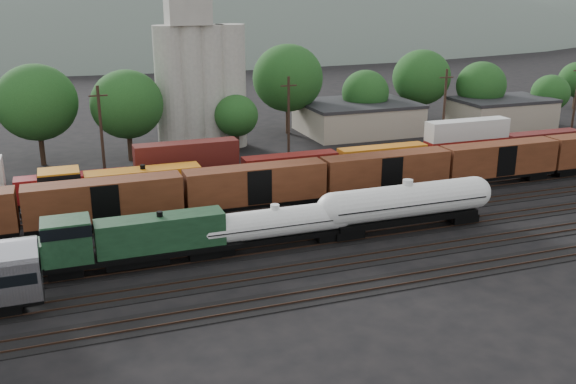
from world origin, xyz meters
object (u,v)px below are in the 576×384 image
object	(u,v)px
green_locomotive	(123,240)
orange_locomotive	(111,189)
tank_car_a	(275,224)
grain_silo	(199,72)

from	to	relation	value
green_locomotive	orange_locomotive	bearing A→B (deg)	88.45
green_locomotive	tank_car_a	xyz separation A→B (m)	(13.47, 0.00, -0.30)
orange_locomotive	grain_silo	xyz separation A→B (m)	(15.55, 26.00, 8.42)
green_locomotive	orange_locomotive	xyz separation A→B (m)	(0.41, 15.00, 0.12)
green_locomotive	tank_car_a	world-z (taller)	green_locomotive
tank_car_a	grain_silo	size ratio (longest dim) A/B	0.53
grain_silo	tank_car_a	bearing A→B (deg)	-93.47
green_locomotive	tank_car_a	bearing A→B (deg)	0.00
green_locomotive	tank_car_a	size ratio (longest dim) A/B	1.18
orange_locomotive	grain_silo	bearing A→B (deg)	59.12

